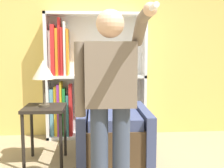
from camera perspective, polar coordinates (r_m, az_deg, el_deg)
The scene contains 6 objects.
wall_back at distance 4.04m, azimuth -5.63°, elevation 8.66°, with size 8.00×0.06×2.80m.
bookcase at distance 3.90m, azimuth -6.31°, elevation 1.24°, with size 1.47×0.28×1.84m.
armchair at distance 3.21m, azimuth 0.17°, elevation -9.41°, with size 0.82×0.95×1.22m.
person_standing at distance 2.17m, azimuth -0.40°, elevation -2.31°, with size 0.56×0.78×1.62m.
side_table at distance 3.10m, azimuth -14.41°, elevation -6.90°, with size 0.46×0.46×0.66m.
table_lamp at distance 3.02m, azimuth -14.71°, elevation 2.79°, with size 0.25×0.25×0.53m.
Camera 1 is at (0.12, -2.01, 1.28)m, focal length 42.00 mm.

